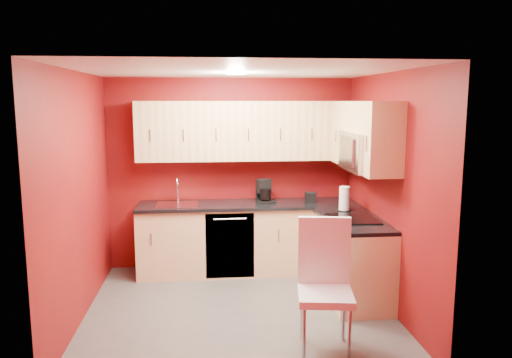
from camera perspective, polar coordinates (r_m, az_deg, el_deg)
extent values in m
plane|color=#4C4947|center=(5.51, -1.96, -14.65)|extent=(3.20, 3.20, 0.00)
plane|color=white|center=(5.06, -2.12, 12.28)|extent=(3.20, 3.20, 0.00)
plane|color=maroon|center=(6.62, -2.85, 0.63)|extent=(3.20, 0.00, 3.20)
plane|color=maroon|center=(3.68, -0.56, -6.09)|extent=(3.20, 0.00, 3.20)
plane|color=maroon|center=(5.29, -19.62, -1.99)|extent=(0.00, 3.00, 3.00)
plane|color=maroon|center=(5.47, 14.93, -1.41)|extent=(0.00, 3.00, 3.00)
cube|color=tan|center=(6.51, -0.89, -6.85)|extent=(2.80, 0.60, 0.87)
cube|color=tan|center=(5.81, 10.92, -8.97)|extent=(0.60, 1.30, 0.87)
cube|color=black|center=(6.38, -0.89, -2.95)|extent=(2.80, 0.63, 0.04)
cube|color=black|center=(5.67, 10.96, -4.64)|extent=(0.63, 1.27, 0.04)
cube|color=#D9B57B|center=(6.40, -1.02, 5.53)|extent=(2.80, 0.35, 0.75)
cube|color=#D9B57B|center=(6.17, 10.80, 5.25)|extent=(0.35, 0.57, 0.75)
cube|color=#D9B57B|center=(5.07, 14.48, 4.37)|extent=(0.35, 0.22, 0.75)
cube|color=#D9B57B|center=(5.52, 12.82, 6.96)|extent=(0.35, 0.76, 0.33)
cube|color=silver|center=(5.54, 12.44, 3.09)|extent=(0.40, 0.76, 0.42)
cube|color=black|center=(5.48, 10.55, 3.09)|extent=(0.02, 0.62, 0.33)
cylinder|color=silver|center=(5.26, 11.02, 2.83)|extent=(0.02, 0.02, 0.29)
cube|color=black|center=(5.63, 11.02, -4.48)|extent=(0.50, 0.55, 0.01)
cube|color=silver|center=(6.37, -9.00, -2.95)|extent=(0.52, 0.42, 0.02)
cylinder|color=silver|center=(6.54, -8.93, -1.44)|extent=(0.02, 0.02, 0.26)
torus|color=silver|center=(6.44, -8.99, -0.41)|extent=(0.02, 0.16, 0.16)
cylinder|color=silver|center=(6.39, -9.02, -1.04)|extent=(0.02, 0.02, 0.12)
cube|color=black|center=(6.21, -2.99, -7.62)|extent=(0.60, 0.02, 0.82)
cylinder|color=white|center=(5.36, -2.32, 11.93)|extent=(0.20, 0.20, 0.01)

